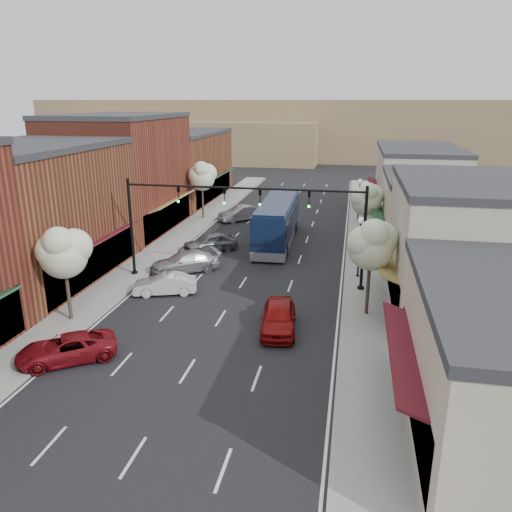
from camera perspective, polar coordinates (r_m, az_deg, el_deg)
The scene contains 28 objects.
ground at distance 27.51m, azimuth -5.16°, elevation -8.81°, with size 160.00×160.00×0.00m, color black.
sidewalk_left at distance 46.50m, azimuth -8.84°, elevation 2.22°, with size 2.80×73.00×0.15m, color gray.
sidewalk_right at distance 43.85m, azimuth 12.32°, elevation 1.09°, with size 2.80×73.00×0.15m, color gray.
curb_left at distance 46.05m, azimuth -7.19°, elevation 2.14°, with size 0.25×73.00×0.17m, color gray.
curb_right at distance 43.83m, azimuth 10.49°, elevation 1.19°, with size 0.25×73.00×0.17m, color gray.
bldg_left_midnear at distance 37.28m, azimuth -24.23°, elevation 4.34°, with size 10.14×14.10×9.40m.
bldg_left_midfar at distance 49.05m, azimuth -15.05°, elevation 8.99°, with size 10.14×14.10×10.90m.
bldg_left_far at distance 63.84m, azimuth -8.69°, elevation 10.10°, with size 10.14×18.10×8.40m.
bldg_right_midnear at distance 31.46m, azimuth 22.76°, elevation 0.90°, with size 9.14×12.10×7.90m.
bldg_right_midfar at distance 43.10m, azimuth 19.66°, elevation 4.43°, with size 9.14×12.10×6.40m.
bldg_right_far at distance 56.66m, azimuth 17.80°, elevation 8.04°, with size 9.14×16.10×7.40m.
hill_far at distance 114.02m, azimuth 7.71°, elevation 14.25°, with size 120.00×30.00×12.00m, color #7A6647.
hill_near at distance 106.90m, azimuth -6.62°, elevation 13.01°, with size 50.00×20.00×8.00m, color #7A6647.
signal_mast_right at distance 32.55m, azimuth 8.16°, elevation 3.93°, with size 8.22×0.46×7.00m.
signal_mast_left at distance 34.92m, azimuth -10.64°, elevation 4.73°, with size 8.22×0.46×7.00m.
tree_right_near at distance 28.66m, azimuth 13.12°, elevation 1.43°, with size 2.85×2.65×5.95m.
tree_right_far at distance 44.35m, azimuth 12.55°, elevation 6.47°, with size 2.85×2.65×5.43m.
tree_left_near at distance 29.24m, azimuth -21.16°, elevation 0.53°, with size 2.85×2.65×5.69m.
tree_left_far at distance 52.45m, azimuth -6.17°, elevation 9.12°, with size 2.85×2.65×6.13m.
lamp_post_near at distance 35.35m, azimuth 11.81°, elevation 2.11°, with size 0.44×0.44×4.44m.
lamp_post_far at distance 52.44m, azimuth 11.74°, elevation 7.08°, with size 0.44×0.44×4.44m.
coach_bus at distance 43.75m, azimuth 2.47°, elevation 4.03°, with size 3.08×12.55×3.81m.
red_hatchback at distance 27.48m, azimuth 2.60°, elevation -6.97°, with size 1.86×4.63×1.58m, color maroon.
parked_car_a at distance 26.15m, azimuth -20.84°, elevation -9.86°, with size 2.16×4.68×1.30m, color maroon.
parked_car_b at distance 32.98m, azimuth -10.38°, elevation -3.19°, with size 1.42×4.06×1.34m, color silver.
parked_car_c at distance 36.99m, azimuth -8.14°, elevation -0.67°, with size 2.07×5.10×1.48m, color #AAA9AF.
parked_car_d at distance 41.71m, azimuth -5.24°, elevation 1.58°, with size 1.82×4.53×1.55m, color slate.
parked_car_e at distance 52.20m, azimuth -1.73°, elevation 4.90°, with size 1.65×4.74×1.56m, color #96959A.
Camera 1 is at (7.11, -23.63, 12.16)m, focal length 35.00 mm.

